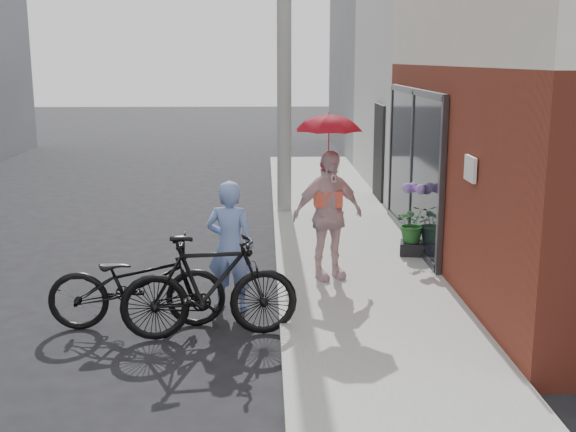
{
  "coord_description": "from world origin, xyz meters",
  "views": [
    {
      "loc": [
        0.73,
        -8.21,
        3.1
      ],
      "look_at": [
        1.02,
        0.93,
        1.1
      ],
      "focal_mm": 45.0,
      "sensor_mm": 36.0,
      "label": 1
    }
  ],
  "objects_px": {
    "kimono_woman": "(328,215)",
    "planter": "(412,248)",
    "utility_pole": "(284,37)",
    "bike_right": "(209,287)",
    "bike_left": "(137,283)",
    "officer": "(230,246)"
  },
  "relations": [
    {
      "from": "bike_right",
      "to": "kimono_woman",
      "type": "distance_m",
      "value": 2.4
    },
    {
      "from": "utility_pole",
      "to": "bike_left",
      "type": "distance_m",
      "value": 7.05
    },
    {
      "from": "utility_pole",
      "to": "kimono_woman",
      "type": "xyz_separation_m",
      "value": [
        0.47,
        -4.61,
        -2.49
      ]
    },
    {
      "from": "officer",
      "to": "kimono_woman",
      "type": "height_order",
      "value": "kimono_woman"
    },
    {
      "from": "bike_left",
      "to": "bike_right",
      "type": "height_order",
      "value": "bike_right"
    },
    {
      "from": "utility_pole",
      "to": "planter",
      "type": "relative_size",
      "value": 18.74
    },
    {
      "from": "bike_left",
      "to": "utility_pole",
      "type": "bearing_deg",
      "value": -20.61
    },
    {
      "from": "bike_left",
      "to": "planter",
      "type": "xyz_separation_m",
      "value": [
        3.78,
        2.68,
        -0.32
      ]
    },
    {
      "from": "planter",
      "to": "utility_pole",
      "type": "bearing_deg",
      "value": 118.94
    },
    {
      "from": "officer",
      "to": "bike_left",
      "type": "bearing_deg",
      "value": 41.23
    },
    {
      "from": "utility_pole",
      "to": "bike_right",
      "type": "xyz_separation_m",
      "value": [
        -1.01,
        -6.45,
        -2.9
      ]
    },
    {
      "from": "bike_right",
      "to": "planter",
      "type": "relative_size",
      "value": 5.34
    },
    {
      "from": "bike_left",
      "to": "bike_right",
      "type": "xyz_separation_m",
      "value": [
        0.87,
        -0.34,
        0.06
      ]
    },
    {
      "from": "bike_left",
      "to": "officer",
      "type": "bearing_deg",
      "value": -64.67
    },
    {
      "from": "planter",
      "to": "bike_left",
      "type": "bearing_deg",
      "value": -144.66
    },
    {
      "from": "bike_left",
      "to": "kimono_woman",
      "type": "height_order",
      "value": "kimono_woman"
    },
    {
      "from": "bike_right",
      "to": "planter",
      "type": "height_order",
      "value": "bike_right"
    },
    {
      "from": "kimono_woman",
      "to": "planter",
      "type": "xyz_separation_m",
      "value": [
        1.43,
        1.17,
        -0.79
      ]
    },
    {
      "from": "utility_pole",
      "to": "bike_right",
      "type": "distance_m",
      "value": 7.15
    },
    {
      "from": "kimono_woman",
      "to": "planter",
      "type": "bearing_deg",
      "value": 16.76
    },
    {
      "from": "officer",
      "to": "bike_right",
      "type": "distance_m",
      "value": 0.97
    },
    {
      "from": "utility_pole",
      "to": "planter",
      "type": "xyz_separation_m",
      "value": [
        1.9,
        -3.44,
        -3.28
      ]
    }
  ]
}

